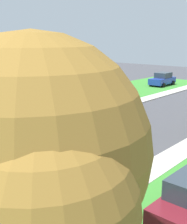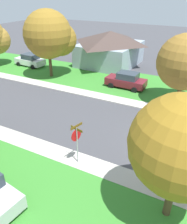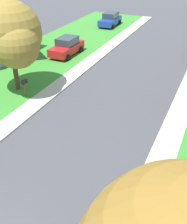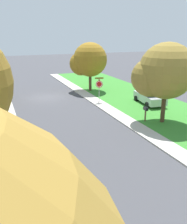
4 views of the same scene
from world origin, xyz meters
name	(u,v)px [view 3 (image 3 of 4)]	position (x,y,z in m)	size (l,w,h in m)	color
sidewalk_east	(174,127)	(4.70, 12.00, 0.05)	(1.40, 56.00, 0.10)	#B7B2A8
sidewalk_west	(45,97)	(-4.70, 12.00, 0.05)	(1.40, 56.00, 0.10)	#B7B2A8
car_blue_near_corner	(110,20)	(-7.87, 32.81, 0.87)	(2.08, 4.32, 1.76)	#1E389E
car_red_far_down_street	(67,47)	(-7.61, 20.56, 0.87)	(2.06, 4.31, 1.76)	red
tree_across_left	(11,36)	(-7.02, 12.06, 4.22)	(4.84, 4.50, 6.62)	#4C3823
mailbox	(25,84)	(-6.03, 11.55, 1.01)	(0.28, 0.50, 1.31)	brown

